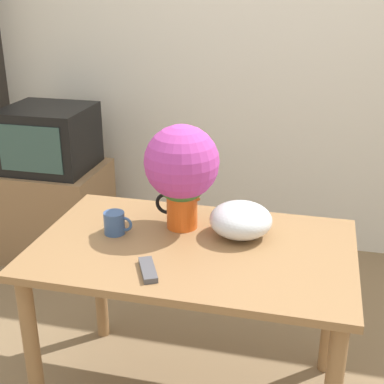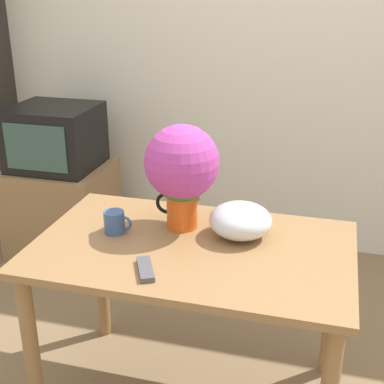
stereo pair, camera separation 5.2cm
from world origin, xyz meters
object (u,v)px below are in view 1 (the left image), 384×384
flower_vase (182,169)px  coffee_mug (115,223)px  tv_set (49,138)px  white_bowl (241,220)px

flower_vase → coffee_mug: bearing=-153.0°
coffee_mug → tv_set: (-0.83, 1.04, -0.00)m
white_bowl → tv_set: tv_set is taller
white_bowl → flower_vase: bearing=174.8°
flower_vase → tv_set: (-1.07, 0.91, -0.21)m
white_bowl → tv_set: size_ratio=0.50×
flower_vase → coffee_mug: 0.34m
coffee_mug → white_bowl: size_ratio=0.47×
tv_set → white_bowl: bearing=-35.4°
flower_vase → coffee_mug: flower_vase is taller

